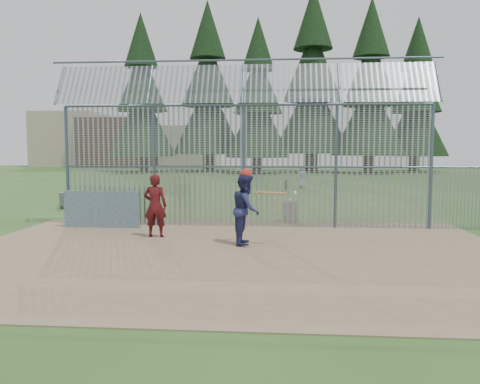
# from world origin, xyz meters

# --- Properties ---
(ground) EXTENTS (120.00, 120.00, 0.00)m
(ground) POSITION_xyz_m (0.00, 0.00, 0.00)
(ground) COLOR #2D511E
(ground) RESTS_ON ground
(dirt_infield) EXTENTS (14.00, 10.00, 0.02)m
(dirt_infield) POSITION_xyz_m (0.00, -0.50, 0.01)
(dirt_infield) COLOR #756047
(dirt_infield) RESTS_ON ground
(dugout_wall) EXTENTS (2.50, 0.12, 1.20)m
(dugout_wall) POSITION_xyz_m (-4.60, 2.90, 0.62)
(dugout_wall) COLOR #38566B
(dugout_wall) RESTS_ON dirt_infield
(batter) EXTENTS (0.72, 0.93, 1.90)m
(batter) POSITION_xyz_m (0.27, 0.59, 0.97)
(batter) COLOR navy
(batter) RESTS_ON dirt_infield
(onlooker) EXTENTS (0.68, 0.46, 1.84)m
(onlooker) POSITION_xyz_m (-2.43, 1.42, 0.94)
(onlooker) COLOR maroon
(onlooker) RESTS_ON dirt_infield
(bg_kid_standing) EXTENTS (0.89, 0.74, 1.55)m
(bg_kid_standing) POSITION_xyz_m (2.74, 18.93, 0.78)
(bg_kid_standing) COLOR gray
(bg_kid_standing) RESTS_ON ground
(bg_kid_seated) EXTENTS (0.50, 0.38, 0.79)m
(bg_kid_seated) POSITION_xyz_m (1.66, 16.00, 0.40)
(bg_kid_seated) COLOR slate
(bg_kid_seated) RESTS_ON ground
(batting_gear) EXTENTS (1.51, 0.48, 0.69)m
(batting_gear) POSITION_xyz_m (0.39, 0.57, 1.83)
(batting_gear) COLOR red
(batting_gear) RESTS_ON ground
(trash_can) EXTENTS (0.56, 0.56, 0.82)m
(trash_can) POSITION_xyz_m (1.58, 4.64, 0.38)
(trash_can) COLOR #93959B
(trash_can) RESTS_ON ground
(bleacher) EXTENTS (3.00, 0.95, 0.72)m
(bleacher) POSITION_xyz_m (-6.82, 7.89, 0.41)
(bleacher) COLOR slate
(bleacher) RESTS_ON ground
(backstop_fence) EXTENTS (20.09, 0.81, 5.30)m
(backstop_fence) POSITION_xyz_m (1.81, 3.43, 2.36)
(backstop_fence) COLOR #47566B
(backstop_fence) RESTS_ON ground
(conifer_row) EXTENTS (38.48, 12.26, 20.20)m
(conifer_row) POSITION_xyz_m (1.93, 41.51, 10.83)
(conifer_row) COLOR #332319
(conifer_row) RESTS_ON ground
(distant_buildings) EXTENTS (26.50, 10.50, 8.00)m
(distant_buildings) POSITION_xyz_m (-23.18, 56.49, 3.60)
(distant_buildings) COLOR brown
(distant_buildings) RESTS_ON ground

